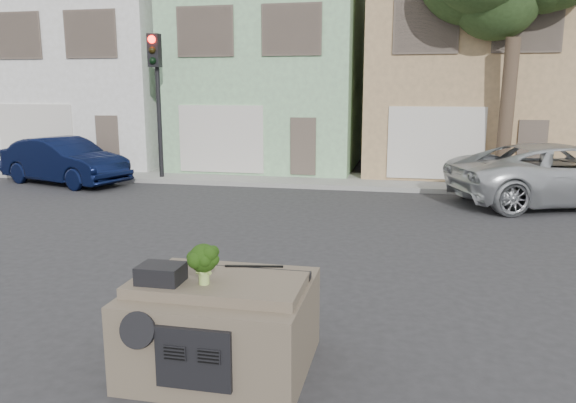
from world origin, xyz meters
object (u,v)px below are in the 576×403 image
(navy_sedan, at_px, (66,184))
(broccoli, at_px, (204,264))
(silver_pickup, at_px, (560,205))
(traffic_signal, at_px, (158,109))

(navy_sedan, distance_m, broccoli, 14.97)
(silver_pickup, xyz_separation_m, traffic_signal, (-12.82, 1.51, 2.55))
(navy_sedan, relative_size, silver_pickup, 0.78)
(silver_pickup, bearing_deg, broccoli, 131.52)
(silver_pickup, bearing_deg, navy_sedan, 70.03)
(broccoli, bearing_deg, silver_pickup, 60.41)
(navy_sedan, height_order, silver_pickup, silver_pickup)
(silver_pickup, relative_size, traffic_signal, 1.22)
(silver_pickup, relative_size, broccoli, 13.40)
(navy_sedan, height_order, broccoli, broccoli)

